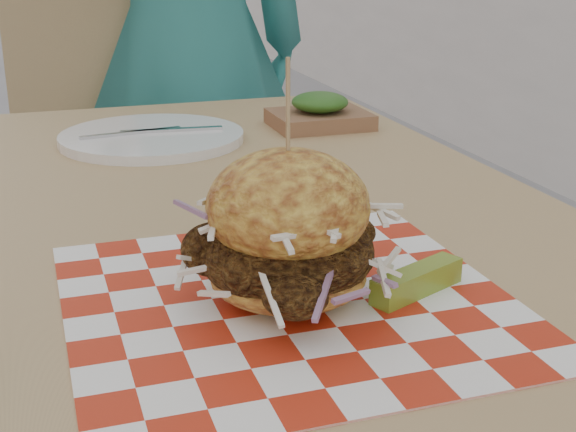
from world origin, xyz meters
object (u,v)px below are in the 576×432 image
Objects in this scene: diner at (188,45)px; sandwich at (288,237)px; patio_table at (201,274)px; patio_chair at (124,165)px.

sandwich is (-0.16, -1.21, -0.00)m from diner.
patio_table is at bearing 78.39° from diner.
patio_table is 0.29m from sandwich.
diner is 8.13× the size of sandwich.
diner reaches higher than sandwich.
patio_chair is at bearing 89.86° from sandwich.
diner is 1.22m from sandwich.
patio_chair and sandwich have the same top height.
patio_chair is (0.02, 0.93, -0.12)m from patio_table.
diner is 0.30m from patio_chair.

